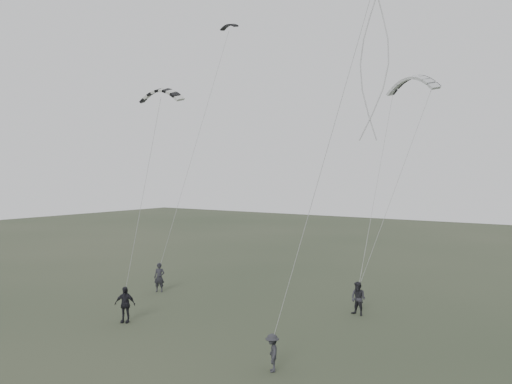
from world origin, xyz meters
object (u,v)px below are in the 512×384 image
Objects in this scene: flyer_right at (358,299)px; flyer_far at (272,353)px; kite_striped at (161,90)px; kite_pale_large at (412,78)px; flyer_center at (125,304)px; kite_dark_small at (229,25)px; flyer_left at (159,277)px.

flyer_far is (0.27, -9.61, -0.18)m from flyer_right.
flyer_right is at bearing 17.63° from kite_striped.
kite_pale_large is at bearing 30.24° from kite_striped.
kite_dark_small reaches higher than flyer_center.
flyer_right is (13.50, 2.24, -0.03)m from flyer_left.
flyer_right is 0.73× the size of kite_striped.
flyer_center reaches higher than flyer_right.
flyer_left is 0.76× the size of kite_striped.
flyer_right reaches higher than flyer_far.
kite_dark_small reaches higher than kite_striped.
kite_dark_small reaches higher than flyer_left.
flyer_far is (13.77, -7.37, -0.22)m from flyer_left.
kite_pale_large is at bearing 19.18° from kite_dark_small.
flyer_center is at bearing -74.49° from kite_dark_small.
flyer_right is 1.27× the size of kite_dark_small.
flyer_center reaches higher than flyer_far.
flyer_center is 21.82m from kite_pale_large.
kite_pale_large is at bearing 140.15° from flyer_far.
flyer_right is 13.00m from flyer_center.
kite_striped is (1.60, -8.54, -6.05)m from kite_dark_small.
kite_dark_small is (-1.22, 10.99, 17.90)m from flyer_center.
kite_dark_small reaches higher than kite_pale_large.
kite_dark_small is at bearing -155.00° from kite_pale_large.
flyer_far is at bearing -34.64° from kite_striped.
flyer_right is at bearing -4.02° from kite_dark_small.
flyer_right is at bearing -91.59° from kite_pale_large.
kite_pale_large reaches higher than flyer_left.
kite_striped is (-9.57, -5.92, 11.88)m from flyer_right.
flyer_left reaches higher than flyer_far.
flyer_center is 0.75× the size of kite_striped.
kite_pale_large is at bearing 22.12° from flyer_center.
flyer_left is 1.01× the size of flyer_center.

